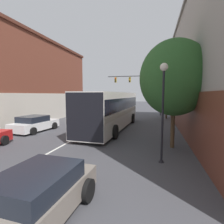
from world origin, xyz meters
The scene contains 10 objects.
lane_center_line centered at (0.00, 16.01, 0.00)m, with size 0.14×44.03×0.01m.
building_left_brick centered at (-10.37, 17.49, 4.81)m, with size 8.14×22.82×9.38m.
bus centered at (1.62, 16.57, 1.83)m, with size 3.17×11.63×3.26m.
hatchback_foreground centered at (2.63, 4.69, 0.60)m, with size 2.13×4.10×1.23m.
parked_car_left_near centered at (-4.13, 30.08, 0.65)m, with size 2.11×4.61×1.38m.
parked_car_left_mid centered at (-4.43, 13.89, 0.62)m, with size 2.47×4.19×1.30m.
traffic_signal_gantry centered at (3.41, 28.01, 4.59)m, with size 8.13×0.36×6.14m.
street_lamp centered at (5.72, 9.37, 2.75)m, with size 0.35×0.35×4.43m.
street_tree_near centered at (6.40, 11.88, 4.00)m, with size 3.89×3.50×6.14m.
street_tree_far centered at (6.79, 24.85, 4.01)m, with size 3.76×3.39×6.09m.
Camera 1 is at (5.41, 1.38, 3.07)m, focal length 28.00 mm.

